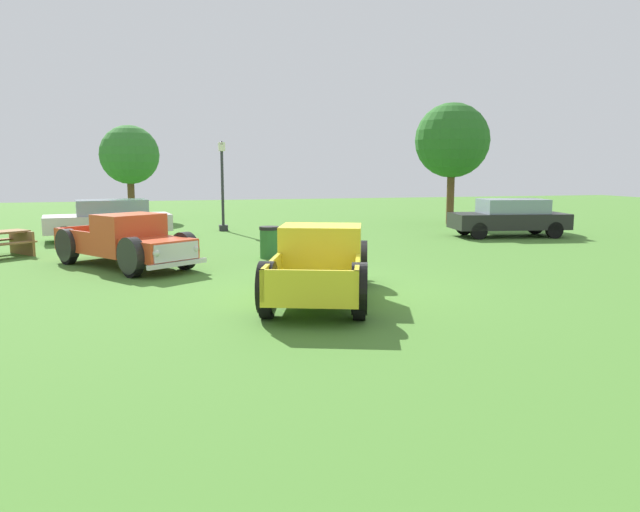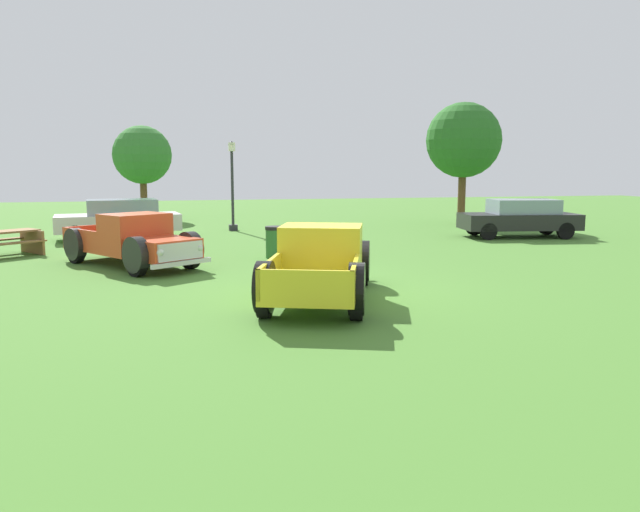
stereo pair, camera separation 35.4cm
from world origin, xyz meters
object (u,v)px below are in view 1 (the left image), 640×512
Objects in this scene: pickup_truck_behind_left at (131,242)px; oak_tree_west at (452,141)px; pickup_truck_foreground at (321,262)px; lamp_post_near at (222,184)px; trash_can at (269,242)px; sedan_distant_b at (109,219)px; oak_tree_east at (129,155)px; sedan_distant_a at (510,217)px.

oak_tree_west is at bearing 34.31° from pickup_truck_behind_left.
pickup_truck_foreground is 1.36× the size of lamp_post_near.
trash_can is 0.17× the size of oak_tree_west.
pickup_truck_behind_left is 1.27× the size of lamp_post_near.
sedan_distant_b reaches higher than pickup_truck_behind_left.
oak_tree_east is 0.85× the size of oak_tree_west.
sedan_distant_b is at bearing -92.54° from oak_tree_east.
pickup_truck_foreground is 6.24m from pickup_truck_behind_left.
sedan_distant_b is 5.13m from lamp_post_near.
pickup_truck_behind_left is 0.85× the size of oak_tree_west.
trash_can is at bearing -73.77° from oak_tree_east.
oak_tree_west is (14.96, -6.76, 0.61)m from oak_tree_east.
pickup_truck_foreground reaches higher than pickup_truck_behind_left.
pickup_truck_behind_left is at bearing -81.43° from sedan_distant_b.
lamp_post_near is (-10.65, 5.15, 1.23)m from sedan_distant_a.
pickup_truck_behind_left is at bearing -110.01° from lamp_post_near.
pickup_truck_behind_left is at bearing -163.44° from sedan_distant_a.
lamp_post_near is at bearing 92.45° from pickup_truck_foreground.
sedan_distant_a reaches higher than trash_can.
sedan_distant_a is at bearing -92.65° from oak_tree_west.
sedan_distant_a is (10.04, 8.96, 0.06)m from pickup_truck_foreground.
pickup_truck_foreground is at bearing -125.31° from oak_tree_west.
oak_tree_west reaches higher than pickup_truck_foreground.
oak_tree_west is (0.26, 5.58, 3.19)m from sedan_distant_a.
trash_can is at bearing 12.51° from pickup_truck_behind_left.
trash_can is (-10.14, -3.31, -0.29)m from sedan_distant_a.
oak_tree_west is (14.30, 9.76, 3.27)m from pickup_truck_behind_left.
lamp_post_near is (3.40, 9.32, 1.31)m from pickup_truck_behind_left.
sedan_distant_b is 0.96× the size of oak_tree_east.
sedan_distant_b is at bearing -153.76° from lamp_post_near.
oak_tree_west reaches higher than pickup_truck_behind_left.
pickup_truck_foreground is 12.94m from sedan_distant_b.
sedan_distant_a is 1.21× the size of lamp_post_near.
sedan_distant_b is 1.23× the size of lamp_post_near.
sedan_distant_a is 4.88× the size of trash_can.
oak_tree_east is (-4.05, 7.20, 1.35)m from lamp_post_near.
sedan_distant_b reaches higher than sedan_distant_a.
lamp_post_near is 4.02× the size of trash_can.
oak_tree_east reaches higher than pickup_truck_behind_left.
oak_tree_east is at bearing 102.33° from pickup_truck_foreground.
pickup_truck_foreground is 21.97m from oak_tree_east.
oak_tree_east is (-4.66, 21.31, 2.63)m from pickup_truck_foreground.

